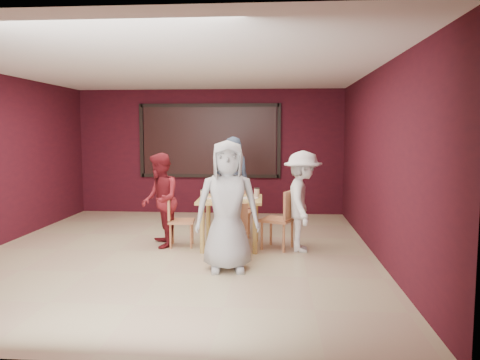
# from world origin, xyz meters

# --- Properties ---
(floor) EXTENTS (7.00, 7.00, 0.00)m
(floor) POSITION_xyz_m (0.00, 0.00, 0.00)
(floor) COLOR tan
(floor) RESTS_ON ground
(window_blinds) EXTENTS (3.00, 0.02, 1.50)m
(window_blinds) POSITION_xyz_m (0.00, 3.45, 1.65)
(window_blinds) COLOR black
(dining_table) EXTENTS (1.04, 1.04, 0.95)m
(dining_table) POSITION_xyz_m (0.78, 0.36, 0.70)
(dining_table) COLOR tan
(dining_table) RESTS_ON floor
(chair_front) EXTENTS (0.50, 0.50, 0.85)m
(chair_front) POSITION_xyz_m (0.88, -0.42, 0.48)
(chair_front) COLOR #B77447
(chair_front) RESTS_ON floor
(chair_back) EXTENTS (0.43, 0.43, 0.88)m
(chair_back) POSITION_xyz_m (0.85, 1.24, 0.50)
(chair_back) COLOR #B77447
(chair_back) RESTS_ON floor
(chair_left) EXTENTS (0.44, 0.44, 0.83)m
(chair_left) POSITION_xyz_m (-0.09, 0.36, 0.47)
(chair_left) COLOR #B77447
(chair_left) RESTS_ON floor
(chair_right) EXTENTS (0.59, 0.59, 0.94)m
(chair_right) POSITION_xyz_m (1.60, 0.29, 0.53)
(chair_right) COLOR #B77447
(chair_right) RESTS_ON floor
(diner_front) EXTENTS (0.92, 0.67, 1.75)m
(diner_front) POSITION_xyz_m (0.86, -0.90, 0.88)
(diner_front) COLOR #A8A8A8
(diner_front) RESTS_ON floor
(diner_back) EXTENTS (0.69, 0.50, 1.77)m
(diner_back) POSITION_xyz_m (0.70, 1.51, 0.88)
(diner_back) COLOR #324159
(diner_back) RESTS_ON floor
(diner_left) EXTENTS (0.78, 0.88, 1.52)m
(diner_left) POSITION_xyz_m (-0.36, 0.32, 0.76)
(diner_left) COLOR maroon
(diner_left) RESTS_ON floor
(diner_right) EXTENTS (0.61, 1.03, 1.57)m
(diner_right) POSITION_xyz_m (1.92, 0.22, 0.78)
(diner_right) COLOR white
(diner_right) RESTS_ON floor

